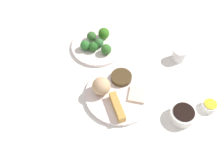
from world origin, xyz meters
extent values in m
cube|color=white|center=(0.00, 0.00, 0.01)|extent=(2.20, 2.20, 0.02)
cylinder|color=white|center=(-0.03, -0.02, 0.03)|extent=(0.26, 0.26, 0.02)
sphere|color=tan|center=(0.01, -0.07, 0.07)|extent=(0.07, 0.07, 0.07)
cube|color=gold|center=(0.03, 0.02, 0.05)|extent=(0.08, 0.11, 0.03)
cube|color=beige|center=(-0.06, 0.04, 0.04)|extent=(0.09, 0.09, 0.01)
cylinder|color=#44331B|center=(-0.08, -0.05, 0.05)|extent=(0.08, 0.08, 0.02)
cylinder|color=white|center=(-0.17, -0.25, 0.03)|extent=(0.24, 0.24, 0.01)
sphere|color=#35662C|center=(-0.17, -0.29, 0.05)|extent=(0.04, 0.04, 0.04)
sphere|color=#326E35|center=(-0.17, -0.24, 0.05)|extent=(0.04, 0.04, 0.04)
sphere|color=#2D702D|center=(-0.11, -0.27, 0.06)|extent=(0.04, 0.04, 0.04)
sphere|color=#245D21|center=(-0.13, -0.24, 0.05)|extent=(0.04, 0.04, 0.04)
sphere|color=#33741D|center=(-0.22, -0.26, 0.06)|extent=(0.05, 0.05, 0.05)
sphere|color=#326C29|center=(-0.15, -0.19, 0.06)|extent=(0.04, 0.04, 0.04)
cylinder|color=white|center=(-0.10, 0.22, 0.04)|extent=(0.09, 0.09, 0.04)
cylinder|color=black|center=(-0.10, 0.22, 0.06)|extent=(0.08, 0.08, 0.00)
cylinder|color=white|center=(-0.20, 0.27, 0.03)|extent=(0.06, 0.06, 0.03)
cylinder|color=yellow|center=(-0.20, 0.27, 0.05)|extent=(0.05, 0.05, 0.00)
cylinder|color=white|center=(-0.33, 0.06, 0.05)|extent=(0.06, 0.06, 0.05)
camera|label=1|loc=(0.37, 0.28, 0.81)|focal=38.71mm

